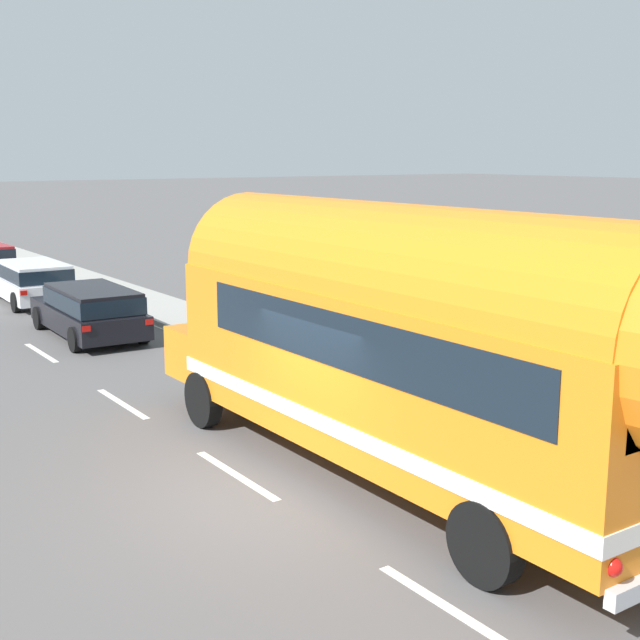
% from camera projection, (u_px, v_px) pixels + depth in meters
% --- Properties ---
extents(ground_plane, '(300.00, 300.00, 0.00)m').
position_uv_depth(ground_plane, '(274.00, 499.00, 12.04)').
color(ground_plane, '#565454').
extents(lane_markings, '(3.83, 80.00, 0.01)m').
position_uv_depth(lane_markings, '(115.00, 329.00, 23.78)').
color(lane_markings, silver).
rests_on(lane_markings, ground).
extents(sidewalk_slab, '(2.18, 90.00, 0.15)m').
position_uv_depth(sidewalk_slab, '(231.00, 334.00, 22.77)').
color(sidewalk_slab, '#9E9B93').
rests_on(sidewalk_slab, ground).
extents(painted_bus, '(2.60, 11.48, 4.12)m').
position_uv_depth(painted_bus, '(419.00, 336.00, 11.89)').
color(painted_bus, orange).
rests_on(painted_bus, ground).
extents(car_lead, '(2.08, 4.83, 1.37)m').
position_uv_depth(car_lead, '(91.00, 309.00, 22.45)').
color(car_lead, black).
rests_on(car_lead, ground).
extents(car_second, '(2.08, 4.68, 1.37)m').
position_uv_depth(car_second, '(33.00, 280.00, 27.66)').
color(car_second, white).
rests_on(car_second, ground).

